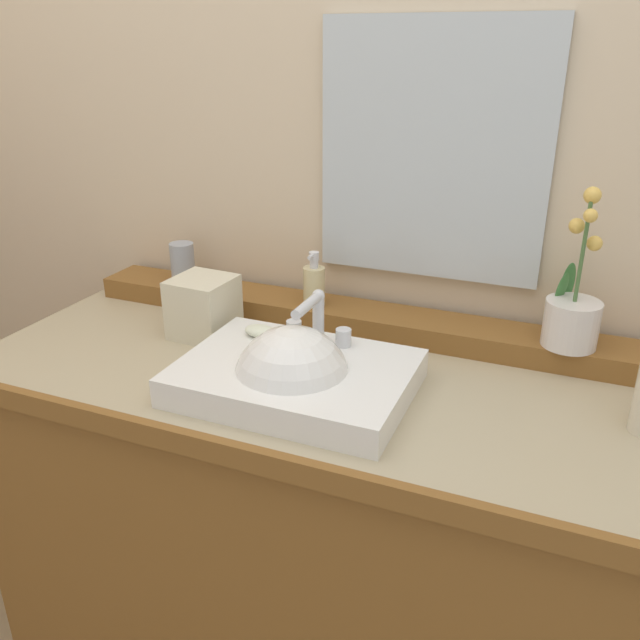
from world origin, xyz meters
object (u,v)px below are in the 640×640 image
Objects in this scene: sink_basin at (294,380)px; soap_bar at (260,331)px; potted_plant at (573,313)px; tissue_box at (203,307)px; soap_dispenser at (314,284)px; tumbler_cup at (183,263)px.

sink_basin reaches higher than soap_bar.
potted_plant is 0.80m from tissue_box.
tissue_box is (-0.21, -0.15, -0.03)m from soap_dispenser.
potted_plant is 3.11× the size of tumbler_cup.
potted_plant reaches higher than tissue_box.
sink_basin is 6.29× the size of soap_bar.
potted_plant reaches higher than soap_bar.
soap_dispenser is 1.25× the size of tumbler_cup.
sink_basin is 1.35× the size of potted_plant.
tissue_box reaches higher than soap_bar.
soap_dispenser is at bearing 179.57° from potted_plant.
soap_dispenser reaches higher than tissue_box.
potted_plant is at bearing 20.25° from soap_bar.
sink_basin is at bearing -146.25° from potted_plant.
potted_plant is (0.48, 0.32, 0.10)m from sink_basin.
soap_bar is 0.67× the size of tumbler_cup.
soap_dispenser is at bearing 106.40° from sink_basin.
potted_plant is 2.50× the size of soap_dispenser.
soap_dispenser is at bearing -2.19° from tumbler_cup.
soap_dispenser is (-0.57, 0.00, -0.02)m from potted_plant.
tumbler_cup is at bearing 177.81° from soap_dispenser.
tissue_box is (-0.18, 0.07, -0.00)m from soap_bar.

